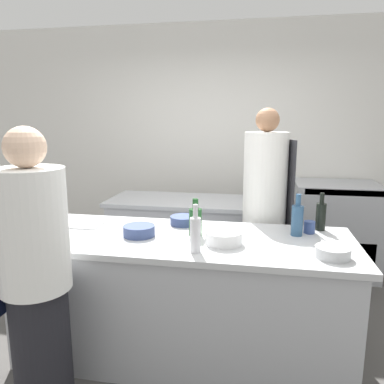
# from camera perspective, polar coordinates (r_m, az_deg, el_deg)

# --- Properties ---
(ground_plane) EXTENTS (16.00, 16.00, 0.00)m
(ground_plane) POSITION_cam_1_polar(r_m,az_deg,el_deg) (3.02, -1.32, -23.01)
(ground_plane) COLOR #4C4947
(wall_back) EXTENTS (8.00, 0.06, 2.80)m
(wall_back) POSITION_cam_1_polar(r_m,az_deg,el_deg) (4.61, 4.09, 7.46)
(wall_back) COLOR silver
(wall_back) RESTS_ON ground_plane
(prep_counter) EXTENTS (2.35, 0.89, 0.89)m
(prep_counter) POSITION_cam_1_polar(r_m,az_deg,el_deg) (2.80, -1.36, -15.46)
(prep_counter) COLOR #A8AAAF
(prep_counter) RESTS_ON ground_plane
(pass_counter) EXTENTS (1.78, 0.70, 0.89)m
(pass_counter) POSITION_cam_1_polar(r_m,az_deg,el_deg) (3.90, 0.70, -7.54)
(pass_counter) COLOR #A8AAAF
(pass_counter) RESTS_ON ground_plane
(oven_range) EXTENTS (0.88, 0.67, 1.01)m
(oven_range) POSITION_cam_1_polar(r_m,az_deg,el_deg) (4.43, 20.88, -5.20)
(oven_range) COLOR #A8AAAF
(oven_range) RESTS_ON ground_plane
(chef_at_prep_near) EXTENTS (0.40, 0.39, 1.66)m
(chef_at_prep_near) POSITION_cam_1_polar(r_m,az_deg,el_deg) (2.31, -22.74, -11.99)
(chef_at_prep_near) COLOR black
(chef_at_prep_near) RESTS_ON ground_plane
(chef_at_stove) EXTENTS (0.41, 0.40, 1.78)m
(chef_at_stove) POSITION_cam_1_polar(r_m,az_deg,el_deg) (3.22, 10.97, -3.47)
(chef_at_stove) COLOR black
(chef_at_stove) RESTS_ON ground_plane
(bottle_olive_oil) EXTENTS (0.09, 0.09, 0.26)m
(bottle_olive_oil) POSITION_cam_1_polar(r_m,az_deg,el_deg) (2.63, 0.51, -4.43)
(bottle_olive_oil) COLOR #19471E
(bottle_olive_oil) RESTS_ON prep_counter
(bottle_vinegar) EXTENTS (0.07, 0.07, 0.28)m
(bottle_vinegar) POSITION_cam_1_polar(r_m,az_deg,el_deg) (2.91, 19.04, -3.39)
(bottle_vinegar) COLOR black
(bottle_vinegar) RESTS_ON prep_counter
(bottle_wine) EXTENTS (0.07, 0.07, 0.30)m
(bottle_wine) POSITION_cam_1_polar(r_m,az_deg,el_deg) (2.30, 0.52, -6.32)
(bottle_wine) COLOR silver
(bottle_wine) RESTS_ON prep_counter
(bottle_cooking_oil) EXTENTS (0.08, 0.08, 0.30)m
(bottle_cooking_oil) POSITION_cam_1_polar(r_m,az_deg,el_deg) (2.73, 15.74, -4.00)
(bottle_cooking_oil) COLOR #2D5175
(bottle_cooking_oil) RESTS_ON prep_counter
(bowl_mixing_large) EXTENTS (0.24, 0.24, 0.09)m
(bowl_mixing_large) POSITION_cam_1_polar(r_m,az_deg,el_deg) (2.48, 4.84, -6.92)
(bowl_mixing_large) COLOR white
(bowl_mixing_large) RESTS_ON prep_counter
(bowl_prep_small) EXTENTS (0.22, 0.22, 0.08)m
(bowl_prep_small) POSITION_cam_1_polar(r_m,az_deg,el_deg) (2.66, -8.06, -5.86)
(bowl_prep_small) COLOR navy
(bowl_prep_small) RESTS_ON prep_counter
(bowl_ceramic_blue) EXTENTS (0.20, 0.20, 0.07)m
(bowl_ceramic_blue) POSITION_cam_1_polar(r_m,az_deg,el_deg) (2.91, -1.31, -4.34)
(bowl_ceramic_blue) COLOR navy
(bowl_ceramic_blue) RESTS_ON prep_counter
(bowl_wooden_salad) EXTENTS (0.20, 0.20, 0.07)m
(bowl_wooden_salad) POSITION_cam_1_polar(r_m,az_deg,el_deg) (2.39, 20.67, -8.60)
(bowl_wooden_salad) COLOR #B7BABC
(bowl_wooden_salad) RESTS_ON prep_counter
(cup) EXTENTS (0.08, 0.08, 0.09)m
(cup) POSITION_cam_1_polar(r_m,az_deg,el_deg) (2.82, 17.45, -5.13)
(cup) COLOR #33477F
(cup) RESTS_ON prep_counter
(cutting_board) EXTENTS (0.44, 0.23, 0.01)m
(cutting_board) POSITION_cam_1_polar(r_m,az_deg,el_deg) (3.06, -17.51, -4.65)
(cutting_board) COLOR white
(cutting_board) RESTS_ON prep_counter
(stockpot) EXTENTS (0.29, 0.29, 0.25)m
(stockpot) POSITION_cam_1_polar(r_m,az_deg,el_deg) (3.83, 10.64, 0.64)
(stockpot) COLOR #A8AAAF
(stockpot) RESTS_ON pass_counter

